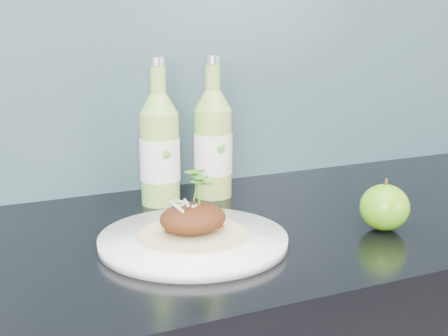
{
  "coord_description": "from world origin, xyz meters",
  "views": [
    {
      "loc": [
        -0.45,
        0.81,
        1.24
      ],
      "look_at": [
        -0.04,
        1.7,
        1.0
      ],
      "focal_mm": 50.0,
      "sensor_mm": 36.0,
      "label": 1
    }
  ],
  "objects_px": {
    "dinner_plate": "(193,240)",
    "green_apple": "(385,207)",
    "cider_bottle_left": "(160,149)",
    "cider_bottle_right": "(213,144)"
  },
  "relations": [
    {
      "from": "dinner_plate",
      "to": "green_apple",
      "type": "xyz_separation_m",
      "value": [
        0.31,
        -0.06,
        0.03
      ]
    },
    {
      "from": "dinner_plate",
      "to": "cider_bottle_left",
      "type": "bearing_deg",
      "value": 82.54
    },
    {
      "from": "cider_bottle_left",
      "to": "cider_bottle_right",
      "type": "bearing_deg",
      "value": 13.29
    },
    {
      "from": "dinner_plate",
      "to": "cider_bottle_left",
      "type": "distance_m",
      "value": 0.25
    },
    {
      "from": "green_apple",
      "to": "dinner_plate",
      "type": "bearing_deg",
      "value": 168.2
    },
    {
      "from": "dinner_plate",
      "to": "cider_bottle_right",
      "type": "height_order",
      "value": "cider_bottle_right"
    },
    {
      "from": "dinner_plate",
      "to": "green_apple",
      "type": "bearing_deg",
      "value": -11.8
    },
    {
      "from": "green_apple",
      "to": "cider_bottle_right",
      "type": "relative_size",
      "value": 0.35
    },
    {
      "from": "dinner_plate",
      "to": "cider_bottle_left",
      "type": "xyz_separation_m",
      "value": [
        0.03,
        0.23,
        0.09
      ]
    },
    {
      "from": "cider_bottle_right",
      "to": "green_apple",
      "type": "bearing_deg",
      "value": -71.24
    }
  ]
}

